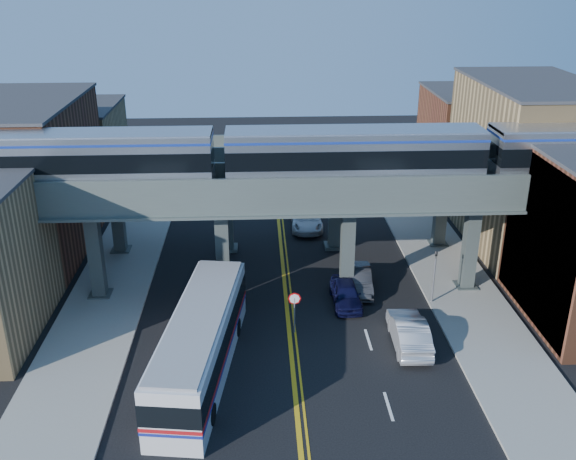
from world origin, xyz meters
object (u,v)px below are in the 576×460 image
Objects in this scene: car_lane_d at (297,199)px; traffic_signal at (434,271)px; car_lane_a at (346,293)px; transit_bus at (201,343)px; car_lane_b at (359,279)px; stop_sign at (294,306)px; transit_train at (354,154)px; car_parked_curb at (409,332)px; car_lane_c at (306,219)px.

traffic_signal is at bearing -73.23° from car_lane_d.
car_lane_d is at bearing 95.26° from car_lane_a.
transit_bus is 2.93× the size of car_lane_b.
stop_sign is 6.24m from transit_bus.
transit_train is at bearing -165.43° from car_lane_b.
car_parked_curb is at bearing -83.48° from car_lane_d.
car_lane_b is (1.11, 1.85, 0.01)m from car_lane_a.
car_lane_b is at bearing 48.40° from stop_sign.
stop_sign is at bearing -47.34° from transit_bus.
car_lane_a is (-0.45, -1.72, -8.57)m from transit_train.
stop_sign reaches higher than car_lane_a.
traffic_signal is 5.46m from car_parked_curb.
car_lane_b reaches higher than car_lane_a.
stop_sign is 9.41m from traffic_signal.
stop_sign is at bearing -128.03° from car_lane_b.
car_parked_curb reaches higher than car_lane_c.
stop_sign is 6.93m from car_lane_b.
stop_sign is 6.63m from car_parked_curb.
traffic_signal reaches higher than car_lane_a.
traffic_signal is 0.95× the size of car_lane_a.
car_lane_a is 17.76m from car_lane_d.
transit_bus reaches higher than stop_sign.
car_lane_c is at bearing 107.07° from car_lane_b.
car_lane_d is at bearing -76.15° from car_parked_curb.
transit_bus is at bearing -109.11° from car_lane_c.
car_lane_c reaches higher than car_lane_a.
stop_sign reaches higher than car_lane_c.
car_parked_curb is (2.92, -4.89, 0.11)m from car_lane_a.
transit_train is at bearing -87.14° from car_lane_d.
car_lane_b is at bearing -40.38° from transit_bus.
transit_train reaches higher than car_lane_b.
car_lane_d is 23.07m from car_parked_curb.
car_parked_curb is (2.48, -6.61, -8.45)m from transit_train.
car_lane_c is (7.02, 19.72, -0.97)m from transit_bus.
car_lane_b is at bearing 153.89° from traffic_signal.
traffic_signal reaches higher than car_parked_curb.
transit_bus reaches higher than car_lane_d.
car_parked_curb is at bearing -69.47° from transit_train.
traffic_signal is 15.49m from transit_bus.
car_lane_c is at bearing -74.25° from car_parked_curb.
transit_bus is at bearing -110.73° from car_lane_d.
transit_bus is at bearing 11.45° from car_parked_curb.
transit_train is 9.85m from stop_sign.
traffic_signal is 5.08m from car_lane_b.
car_lane_b is at bearing 11.00° from transit_train.
transit_bus reaches higher than car_lane_a.
transit_train is 3.64× the size of transit_bus.
stop_sign is 4.86m from car_lane_a.
car_lane_d is (-2.39, 15.94, -8.53)m from transit_train.
transit_train reaches higher than traffic_signal.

